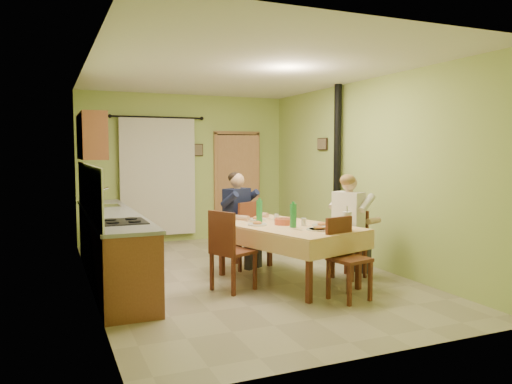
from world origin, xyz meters
name	(u,v)px	position (x,y,z in m)	size (l,w,h in m)	color
floor	(242,275)	(0.00, 0.00, 0.00)	(4.00, 6.00, 0.01)	tan
room_shell	(242,144)	(0.00, 0.00, 1.82)	(4.04, 6.04, 2.82)	#B0C967
kitchen_run	(112,245)	(-1.71, 0.40, 0.48)	(0.64, 3.64, 1.56)	brown
upper_cabinets	(91,137)	(-1.82, 1.70, 1.95)	(0.35, 1.40, 0.70)	brown
curtain	(158,176)	(-0.55, 2.90, 1.26)	(1.70, 0.07, 2.22)	black
doorway	(238,185)	(1.04, 2.92, 1.05)	(0.96, 0.26, 2.15)	black
dining_table	(287,254)	(0.41, -0.56, 0.38)	(1.68, 2.20, 0.76)	#ECB97B
tableware	(293,221)	(0.46, -0.66, 0.83)	(1.02, 1.46, 0.33)	white
chair_far	(239,248)	(0.12, 0.44, 0.29)	(0.59, 0.59, 0.99)	#5A2918
chair_near	(348,275)	(0.72, -1.55, 0.29)	(0.47, 0.47, 0.95)	#5A2918
chair_right	(350,257)	(1.30, -0.70, 0.29)	(0.48, 0.48, 0.92)	#5A2918
chair_left	(232,267)	(-0.38, -0.65, 0.29)	(0.58, 0.58, 1.00)	#5A2918
man_far	(238,209)	(0.12, 0.45, 0.88)	(0.65, 0.62, 1.39)	#141938
man_right	(350,214)	(1.29, -0.70, 0.88)	(0.59, 0.65, 1.39)	silver
stove_flue	(337,194)	(1.90, 0.60, 1.02)	(0.24, 0.24, 2.80)	black
picture_back	(198,150)	(0.25, 2.97, 1.75)	(0.19, 0.03, 0.23)	black
picture_right	(322,144)	(1.97, 1.20, 1.85)	(0.03, 0.31, 0.21)	brown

